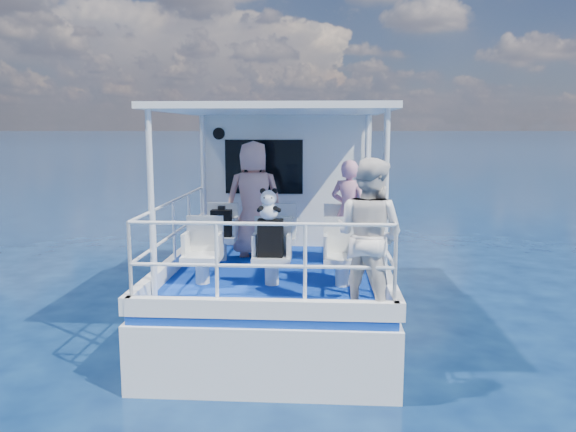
# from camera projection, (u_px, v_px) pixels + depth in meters

# --- Properties ---
(ground) EXTENTS (2000.00, 2000.00, 0.00)m
(ground) POSITION_uv_depth(u_px,v_px,m) (279.00, 322.00, 8.42)
(ground) COLOR #08193B
(ground) RESTS_ON ground
(hull) EXTENTS (3.00, 7.00, 1.60)m
(hull) POSITION_uv_depth(u_px,v_px,m) (284.00, 302.00, 9.41)
(hull) COLOR white
(hull) RESTS_ON ground
(deck) EXTENTS (2.90, 6.90, 0.10)m
(deck) POSITION_uv_depth(u_px,v_px,m) (284.00, 253.00, 9.28)
(deck) COLOR #0A2D94
(deck) RESTS_ON hull
(cabin) EXTENTS (2.85, 2.00, 2.20)m
(cabin) POSITION_uv_depth(u_px,v_px,m) (289.00, 177.00, 10.39)
(cabin) COLOR white
(cabin) RESTS_ON deck
(canopy) EXTENTS (3.00, 3.20, 0.08)m
(canopy) POSITION_uv_depth(u_px,v_px,m) (277.00, 110.00, 7.75)
(canopy) COLOR white
(canopy) RESTS_ON cabin
(canopy_posts) EXTENTS (2.77, 2.97, 2.20)m
(canopy_posts) POSITION_uv_depth(u_px,v_px,m) (277.00, 192.00, 7.87)
(canopy_posts) COLOR white
(canopy_posts) RESTS_ON deck
(railings) EXTENTS (2.84, 3.59, 1.00)m
(railings) POSITION_uv_depth(u_px,v_px,m) (275.00, 238.00, 7.64)
(railings) COLOR white
(railings) RESTS_ON deck
(seat_port_fwd) EXTENTS (0.48, 0.46, 0.38)m
(seat_port_fwd) POSITION_uv_depth(u_px,v_px,m) (221.00, 248.00, 8.51)
(seat_port_fwd) COLOR silver
(seat_port_fwd) RESTS_ON deck
(seat_center_fwd) EXTENTS (0.48, 0.46, 0.38)m
(seat_center_fwd) POSITION_uv_depth(u_px,v_px,m) (280.00, 249.00, 8.45)
(seat_center_fwd) COLOR silver
(seat_center_fwd) RESTS_ON deck
(seat_stbd_fwd) EXTENTS (0.48, 0.46, 0.38)m
(seat_stbd_fwd) POSITION_uv_depth(u_px,v_px,m) (340.00, 249.00, 8.40)
(seat_stbd_fwd) COLOR silver
(seat_stbd_fwd) RESTS_ON deck
(seat_port_aft) EXTENTS (0.48, 0.46, 0.38)m
(seat_port_aft) POSITION_uv_depth(u_px,v_px,m) (202.00, 269.00, 7.23)
(seat_port_aft) COLOR silver
(seat_port_aft) RESTS_ON deck
(seat_center_aft) EXTENTS (0.48, 0.46, 0.38)m
(seat_center_aft) POSITION_uv_depth(u_px,v_px,m) (272.00, 270.00, 7.17)
(seat_center_aft) COLOR silver
(seat_center_aft) RESTS_ON deck
(seat_stbd_aft) EXTENTS (0.48, 0.46, 0.38)m
(seat_stbd_aft) POSITION_uv_depth(u_px,v_px,m) (342.00, 271.00, 7.12)
(seat_stbd_aft) COLOR silver
(seat_stbd_aft) RESTS_ON deck
(passenger_port_fwd) EXTENTS (0.75, 0.59, 1.80)m
(passenger_port_fwd) POSITION_uv_depth(u_px,v_px,m) (254.00, 199.00, 8.72)
(passenger_port_fwd) COLOR #E29E92
(passenger_port_fwd) RESTS_ON deck
(passenger_stbd_fwd) EXTENTS (0.66, 0.55, 1.53)m
(passenger_stbd_fwd) POSITION_uv_depth(u_px,v_px,m) (349.00, 211.00, 8.34)
(passenger_stbd_fwd) COLOR pink
(passenger_stbd_fwd) RESTS_ON deck
(passenger_stbd_aft) EXTENTS (1.03, 0.99, 1.68)m
(passenger_stbd_aft) POSITION_uv_depth(u_px,v_px,m) (369.00, 236.00, 6.03)
(passenger_stbd_aft) COLOR silver
(passenger_stbd_aft) RESTS_ON deck
(backpack_port) EXTENTS (0.30, 0.17, 0.40)m
(backpack_port) POSITION_uv_depth(u_px,v_px,m) (221.00, 223.00, 8.39)
(backpack_port) COLOR black
(backpack_port) RESTS_ON seat_port_fwd
(backpack_center) EXTENTS (0.32, 0.18, 0.47)m
(backpack_center) POSITION_uv_depth(u_px,v_px,m) (270.00, 238.00, 7.05)
(backpack_center) COLOR black
(backpack_center) RESTS_ON seat_center_aft
(compact_camera) EXTENTS (0.11, 0.06, 0.06)m
(compact_camera) POSITION_uv_depth(u_px,v_px,m) (222.00, 208.00, 8.36)
(compact_camera) COLOR black
(compact_camera) RESTS_ON backpack_port
(panda) EXTENTS (0.25, 0.21, 0.39)m
(panda) POSITION_uv_depth(u_px,v_px,m) (269.00, 204.00, 6.97)
(panda) COLOR white
(panda) RESTS_ON backpack_center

